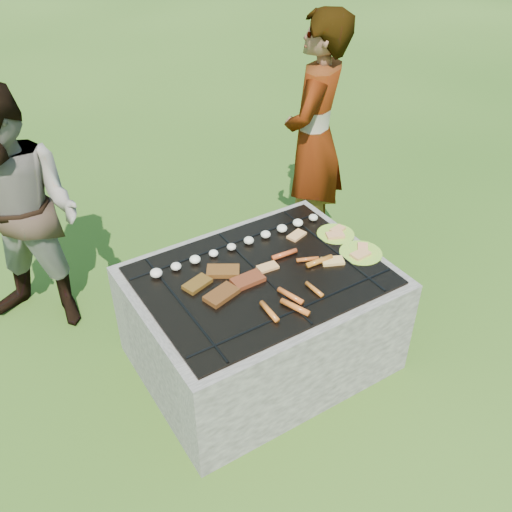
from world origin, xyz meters
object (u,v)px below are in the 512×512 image
at_px(plate_far, 336,234).
at_px(fire_pit, 261,322).
at_px(plate_near, 361,253).
at_px(bystander, 21,218).
at_px(cook, 314,140).

bearing_deg(plate_far, fire_pit, -170.95).
bearing_deg(fire_pit, plate_near, -12.86).
bearing_deg(bystander, fire_pit, -3.26).
height_order(fire_pit, cook, cook).
distance_m(plate_near, bystander, 1.87).
relative_size(fire_pit, plate_near, 5.04).
xyz_separation_m(fire_pit, cook, (0.92, 0.79, 0.54)).
bearing_deg(plate_near, plate_far, 90.01).
xyz_separation_m(plate_near, cook, (0.36, 0.92, 0.22)).
distance_m(plate_far, plate_near, 0.22).
xyz_separation_m(cook, bystander, (-1.85, 0.20, -0.09)).
bearing_deg(plate_far, bystander, 148.78).
distance_m(fire_pit, cook, 1.33).
relative_size(plate_far, bystander, 0.17).
bearing_deg(cook, plate_near, 32.07).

